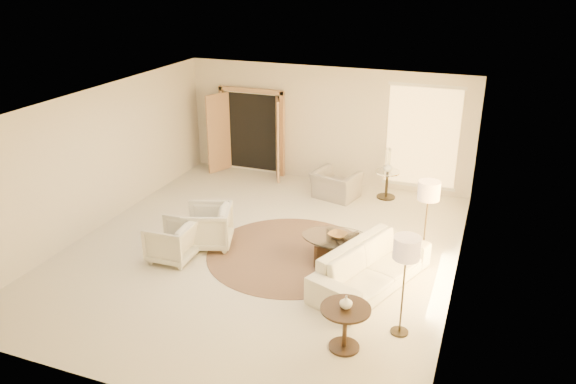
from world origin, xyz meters
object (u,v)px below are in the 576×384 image
(floor_lamp_near, at_px, (429,194))
(armchair_right, at_px, (172,240))
(side_vase, at_px, (388,167))
(end_vase, at_px, (346,302))
(sofa, at_px, (371,266))
(bowl, at_px, (338,235))
(end_table, at_px, (345,321))
(coffee_table, at_px, (337,246))
(armchair_left, at_px, (208,225))
(accent_chair, at_px, (336,180))
(side_table, at_px, (387,182))
(floor_lamp_far, at_px, (406,253))

(floor_lamp_near, bearing_deg, armchair_right, -161.17)
(side_vase, bearing_deg, end_vase, -84.26)
(sofa, distance_m, bowl, 0.97)
(end_table, bearing_deg, end_vase, 0.00)
(end_vase, bearing_deg, bowl, 108.61)
(coffee_table, bearing_deg, armchair_right, -160.44)
(armchair_left, bearing_deg, sofa, 65.38)
(accent_chair, relative_size, floor_lamp_near, 0.62)
(armchair_left, distance_m, side_vase, 4.46)
(armchair_right, xyz_separation_m, end_vase, (3.60, -1.36, 0.35))
(armchair_right, distance_m, end_vase, 3.87)
(accent_chair, xyz_separation_m, side_vase, (1.09, 0.42, 0.32))
(accent_chair, xyz_separation_m, bowl, (0.86, -2.83, 0.09))
(armchair_right, bearing_deg, floor_lamp_near, 107.09)
(bowl, xyz_separation_m, side_vase, (0.23, 3.25, 0.23))
(armchair_right, height_order, floor_lamp_near, floor_lamp_near)
(side_vase, bearing_deg, side_table, 0.00)
(coffee_table, bearing_deg, sofa, -37.76)
(end_table, distance_m, floor_lamp_far, 1.26)
(armchair_left, bearing_deg, coffee_table, 77.35)
(accent_chair, distance_m, bowl, 2.96)
(sofa, relative_size, armchair_right, 3.01)
(accent_chair, relative_size, side_table, 1.51)
(side_table, bearing_deg, bowl, -94.04)
(bowl, bearing_deg, accent_chair, 106.86)
(side_vase, bearing_deg, accent_chair, -158.91)
(end_vase, bearing_deg, side_table, 95.74)
(armchair_left, relative_size, accent_chair, 0.90)
(sofa, bearing_deg, floor_lamp_far, -127.97)
(armchair_right, relative_size, side_table, 1.24)
(sofa, distance_m, end_vase, 1.82)
(armchair_right, relative_size, end_table, 1.13)
(armchair_right, distance_m, end_table, 3.85)
(armchair_left, height_order, armchair_right, armchair_left)
(accent_chair, bearing_deg, end_table, 121.39)
(armchair_right, bearing_deg, sofa, 94.86)
(accent_chair, distance_m, side_vase, 1.21)
(armchair_right, relative_size, floor_lamp_near, 0.50)
(armchair_right, relative_size, end_vase, 4.25)
(end_table, xyz_separation_m, bowl, (-0.79, 2.36, 0.06))
(coffee_table, distance_m, bowl, 0.22)
(armchair_left, height_order, bowl, armchair_left)
(sofa, bearing_deg, side_table, 28.44)
(armchair_left, xyz_separation_m, floor_lamp_far, (3.92, -1.45, 0.89))
(accent_chair, xyz_separation_m, floor_lamp_near, (2.32, -2.38, 0.92))
(coffee_table, height_order, side_vase, side_vase)
(end_table, bearing_deg, side_table, 95.74)
(armchair_left, relative_size, side_vase, 3.87)
(accent_chair, xyz_separation_m, side_table, (1.09, 0.42, -0.04))
(sofa, xyz_separation_m, side_vase, (-0.53, 3.84, 0.40))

